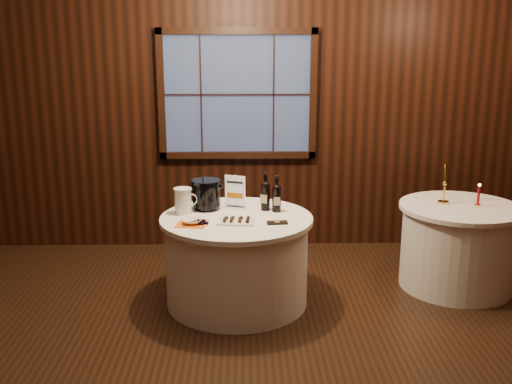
{
  "coord_description": "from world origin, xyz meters",
  "views": [
    {
      "loc": [
        0.07,
        -3.79,
        2.22
      ],
      "look_at": [
        0.16,
        0.9,
        1.01
      ],
      "focal_mm": 42.0,
      "sensor_mm": 36.0,
      "label": 1
    }
  ],
  "objects_px": {
    "chocolate_box": "(277,223)",
    "port_bottle_left": "(265,194)",
    "sign_stand": "(236,197)",
    "red_candle": "(478,197)",
    "main_table": "(237,260)",
    "cracker_bowl": "(192,221)",
    "glass_pitcher": "(183,201)",
    "ice_bucket": "(206,194)",
    "grape_bunch": "(201,222)",
    "side_table": "(458,246)",
    "chocolate_plate": "(236,221)",
    "brass_candlestick": "(444,189)",
    "port_bottle_right": "(277,196)"
  },
  "relations": [
    {
      "from": "grape_bunch",
      "to": "brass_candlestick",
      "type": "height_order",
      "value": "brass_candlestick"
    },
    {
      "from": "main_table",
      "to": "red_candle",
      "type": "distance_m",
      "value": 2.21
    },
    {
      "from": "port_bottle_left",
      "to": "grape_bunch",
      "type": "height_order",
      "value": "port_bottle_left"
    },
    {
      "from": "red_candle",
      "to": "sign_stand",
      "type": "bearing_deg",
      "value": -179.44
    },
    {
      "from": "side_table",
      "to": "sign_stand",
      "type": "xyz_separation_m",
      "value": [
        -2.01,
        -0.03,
        0.49
      ]
    },
    {
      "from": "port_bottle_left",
      "to": "cracker_bowl",
      "type": "relative_size",
      "value": 2.17
    },
    {
      "from": "side_table",
      "to": "grape_bunch",
      "type": "xyz_separation_m",
      "value": [
        -2.28,
        -0.51,
        0.4
      ]
    },
    {
      "from": "sign_stand",
      "to": "red_candle",
      "type": "distance_m",
      "value": 2.15
    },
    {
      "from": "chocolate_plate",
      "to": "brass_candlestick",
      "type": "height_order",
      "value": "brass_candlestick"
    },
    {
      "from": "side_table",
      "to": "port_bottle_right",
      "type": "distance_m",
      "value": 1.74
    },
    {
      "from": "ice_bucket",
      "to": "red_candle",
      "type": "distance_m",
      "value": 2.41
    },
    {
      "from": "side_table",
      "to": "cracker_bowl",
      "type": "xyz_separation_m",
      "value": [
        -2.35,
        -0.49,
        0.41
      ]
    },
    {
      "from": "grape_bunch",
      "to": "glass_pitcher",
      "type": "relative_size",
      "value": 0.79
    },
    {
      "from": "chocolate_box",
      "to": "grape_bunch",
      "type": "xyz_separation_m",
      "value": [
        -0.61,
        -0.01,
        0.01
      ]
    },
    {
      "from": "main_table",
      "to": "glass_pitcher",
      "type": "bearing_deg",
      "value": 166.57
    },
    {
      "from": "port_bottle_right",
      "to": "grape_bunch",
      "type": "distance_m",
      "value": 0.73
    },
    {
      "from": "sign_stand",
      "to": "chocolate_plate",
      "type": "distance_m",
      "value": 0.44
    },
    {
      "from": "port_bottle_left",
      "to": "chocolate_box",
      "type": "distance_m",
      "value": 0.42
    },
    {
      "from": "port_bottle_left",
      "to": "grape_bunch",
      "type": "distance_m",
      "value": 0.68
    },
    {
      "from": "cracker_bowl",
      "to": "brass_candlestick",
      "type": "relative_size",
      "value": 0.43
    },
    {
      "from": "sign_stand",
      "to": "glass_pitcher",
      "type": "xyz_separation_m",
      "value": [
        -0.44,
        -0.16,
        0.01
      ]
    },
    {
      "from": "side_table",
      "to": "ice_bucket",
      "type": "relative_size",
      "value": 4.13
    },
    {
      "from": "main_table",
      "to": "port_bottle_left",
      "type": "relative_size",
      "value": 3.82
    },
    {
      "from": "chocolate_box",
      "to": "brass_candlestick",
      "type": "relative_size",
      "value": 0.46
    },
    {
      "from": "main_table",
      "to": "chocolate_plate",
      "type": "relative_size",
      "value": 4.1
    },
    {
      "from": "main_table",
      "to": "sign_stand",
      "type": "height_order",
      "value": "sign_stand"
    },
    {
      "from": "sign_stand",
      "to": "grape_bunch",
      "type": "bearing_deg",
      "value": -99.12
    },
    {
      "from": "main_table",
      "to": "grape_bunch",
      "type": "height_order",
      "value": "grape_bunch"
    },
    {
      "from": "side_table",
      "to": "cracker_bowl",
      "type": "height_order",
      "value": "cracker_bowl"
    },
    {
      "from": "grape_bunch",
      "to": "glass_pitcher",
      "type": "distance_m",
      "value": 0.37
    },
    {
      "from": "chocolate_plate",
      "to": "glass_pitcher",
      "type": "height_order",
      "value": "glass_pitcher"
    },
    {
      "from": "side_table",
      "to": "port_bottle_right",
      "type": "relative_size",
      "value": 3.41
    },
    {
      "from": "chocolate_plate",
      "to": "grape_bunch",
      "type": "xyz_separation_m",
      "value": [
        -0.28,
        -0.04,
        0.0
      ]
    },
    {
      "from": "main_table",
      "to": "side_table",
      "type": "xyz_separation_m",
      "value": [
        2.0,
        0.3,
        0.0
      ]
    },
    {
      "from": "red_candle",
      "to": "brass_candlestick",
      "type": "bearing_deg",
      "value": 160.61
    },
    {
      "from": "port_bottle_left",
      "to": "ice_bucket",
      "type": "height_order",
      "value": "port_bottle_left"
    },
    {
      "from": "chocolate_box",
      "to": "glass_pitcher",
      "type": "distance_m",
      "value": 0.84
    },
    {
      "from": "grape_bunch",
      "to": "glass_pitcher",
      "type": "bearing_deg",
      "value": 118.52
    },
    {
      "from": "sign_stand",
      "to": "ice_bucket",
      "type": "height_order",
      "value": "sign_stand"
    },
    {
      "from": "side_table",
      "to": "ice_bucket",
      "type": "distance_m",
      "value": 2.32
    },
    {
      "from": "chocolate_box",
      "to": "port_bottle_left",
      "type": "bearing_deg",
      "value": 97.45
    },
    {
      "from": "chocolate_plate",
      "to": "cracker_bowl",
      "type": "xyz_separation_m",
      "value": [
        -0.35,
        -0.03,
        0.01
      ]
    },
    {
      "from": "port_bottle_left",
      "to": "chocolate_plate",
      "type": "height_order",
      "value": "port_bottle_left"
    },
    {
      "from": "side_table",
      "to": "brass_candlestick",
      "type": "relative_size",
      "value": 2.98
    },
    {
      "from": "grape_bunch",
      "to": "red_candle",
      "type": "xyz_separation_m",
      "value": [
        2.42,
        0.5,
        0.06
      ]
    },
    {
      "from": "main_table",
      "to": "port_bottle_left",
      "type": "xyz_separation_m",
      "value": [
        0.25,
        0.2,
        0.53
      ]
    },
    {
      "from": "glass_pitcher",
      "to": "chocolate_box",
      "type": "bearing_deg",
      "value": -36.56
    },
    {
      "from": "side_table",
      "to": "red_candle",
      "type": "relative_size",
      "value": 5.26
    },
    {
      "from": "main_table",
      "to": "ice_bucket",
      "type": "xyz_separation_m",
      "value": [
        -0.26,
        0.23,
        0.52
      ]
    },
    {
      "from": "chocolate_plate",
      "to": "brass_candlestick",
      "type": "bearing_deg",
      "value": 16.51
    }
  ]
}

